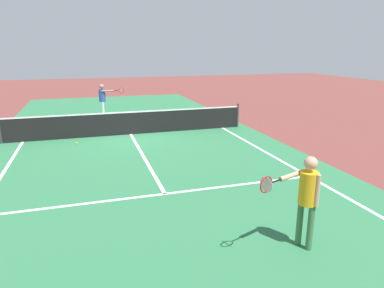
{
  "coord_description": "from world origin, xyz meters",
  "views": [
    {
      "loc": [
        -1.68,
        -14.08,
        3.44
      ],
      "look_at": [
        0.93,
        -5.65,
        1.0
      ],
      "focal_mm": 32.28,
      "sensor_mm": 36.0,
      "label": 1
    }
  ],
  "objects_px": {
    "net": "(130,123)",
    "tennis_ball_near_net": "(77,143)",
    "player_near": "(307,192)",
    "player_far": "(103,97)"
  },
  "relations": [
    {
      "from": "net",
      "to": "tennis_ball_near_net",
      "type": "bearing_deg",
      "value": -156.9
    },
    {
      "from": "net",
      "to": "tennis_ball_near_net",
      "type": "relative_size",
      "value": 148.05
    },
    {
      "from": "player_near",
      "to": "tennis_ball_near_net",
      "type": "relative_size",
      "value": 25.75
    },
    {
      "from": "net",
      "to": "player_near",
      "type": "relative_size",
      "value": 5.75
    },
    {
      "from": "net",
      "to": "player_far",
      "type": "relative_size",
      "value": 5.62
    },
    {
      "from": "player_near",
      "to": "tennis_ball_near_net",
      "type": "height_order",
      "value": "player_near"
    },
    {
      "from": "player_near",
      "to": "player_far",
      "type": "height_order",
      "value": "player_far"
    },
    {
      "from": "player_near",
      "to": "tennis_ball_near_net",
      "type": "bearing_deg",
      "value": 114.93
    },
    {
      "from": "net",
      "to": "player_near",
      "type": "xyz_separation_m",
      "value": [
        1.83,
        -9.43,
        0.57
      ]
    },
    {
      "from": "net",
      "to": "player_near",
      "type": "bearing_deg",
      "value": -79.04
    }
  ]
}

